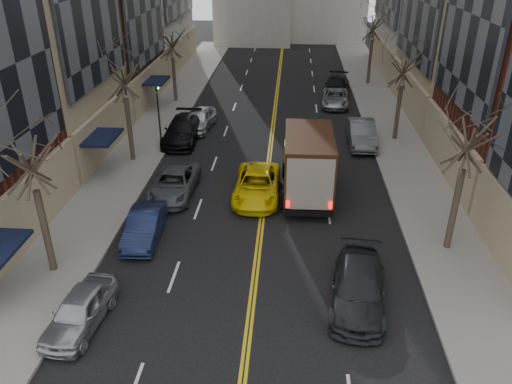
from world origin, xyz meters
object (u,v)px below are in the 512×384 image
Objects in this scene: taxi at (257,185)px; pedestrian at (301,196)px; observer_sedan at (358,288)px; ups_truck at (308,163)px.

taxi is 3.06× the size of pedestrian.
pedestrian is (2.40, -1.39, 0.13)m from taxi.
taxi is at bearing 125.07° from observer_sedan.
ups_truck reaches higher than taxi.
pedestrian is (-2.21, 7.39, 0.13)m from observer_sedan.
ups_truck is at bearing 108.41° from observer_sedan.
taxi is 2.78m from pedestrian.
ups_truck is 3.93× the size of pedestrian.
observer_sedan is 7.72m from pedestrian.
taxi is (-2.77, -0.64, -1.14)m from ups_truck.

